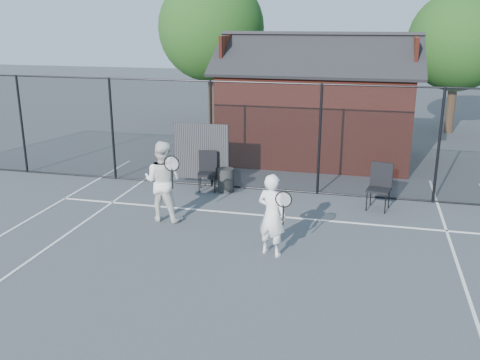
% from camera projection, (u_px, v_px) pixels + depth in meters
% --- Properties ---
extents(ground, '(80.00, 80.00, 0.00)m').
position_uv_depth(ground, '(238.00, 270.00, 10.19)').
color(ground, '#41444A').
rests_on(ground, ground).
extents(court_lines, '(11.02, 18.00, 0.01)m').
position_uv_depth(court_lines, '(219.00, 304.00, 8.95)').
color(court_lines, silver).
rests_on(court_lines, ground).
extents(fence, '(22.04, 3.00, 3.00)m').
position_uv_depth(fence, '(271.00, 140.00, 14.48)').
color(fence, black).
rests_on(fence, ground).
extents(clubhouse, '(6.50, 4.36, 4.19)m').
position_uv_depth(clubhouse, '(316.00, 111.00, 17.97)').
color(clubhouse, '#5E2016').
rests_on(clubhouse, ground).
extents(tree_left, '(4.48, 4.48, 6.44)m').
position_uv_depth(tree_left, '(211.00, 28.00, 22.54)').
color(tree_left, '#301E13').
rests_on(tree_left, ground).
extents(tree_right, '(3.97, 3.97, 5.70)m').
position_uv_depth(tree_right, '(458.00, 41.00, 21.34)').
color(tree_right, '#301E13').
rests_on(tree_right, ground).
extents(player_front, '(0.81, 0.66, 1.69)m').
position_uv_depth(player_front, '(272.00, 215.00, 10.63)').
color(player_front, white).
rests_on(player_front, ground).
extents(player_back, '(1.05, 0.79, 1.91)m').
position_uv_depth(player_back, '(163.00, 181.00, 12.47)').
color(player_back, white).
rests_on(player_back, ground).
extents(chair_left, '(0.61, 0.62, 1.07)m').
position_uv_depth(chair_left, '(207.00, 172.00, 14.74)').
color(chair_left, black).
rests_on(chair_left, ground).
extents(chair_right, '(0.65, 0.67, 1.14)m').
position_uv_depth(chair_right, '(379.00, 188.00, 13.24)').
color(chair_right, black).
rests_on(chair_right, ground).
extents(waste_bin, '(0.54, 0.54, 0.66)m').
position_uv_depth(waste_bin, '(226.00, 180.00, 14.70)').
color(waste_bin, '#242424').
rests_on(waste_bin, ground).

